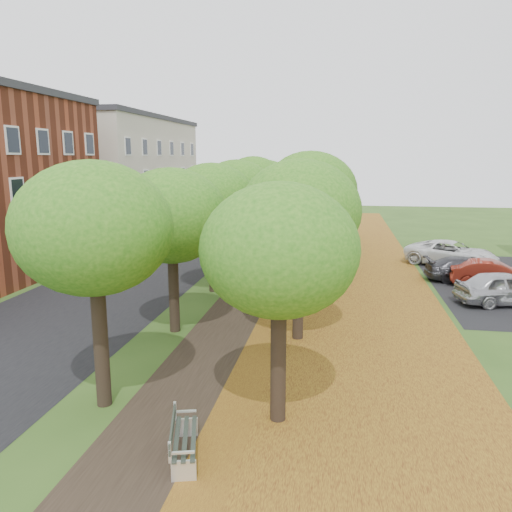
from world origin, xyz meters
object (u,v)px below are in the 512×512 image
at_px(bench, 182,438).
at_px(car_silver, 506,288).
at_px(car_grey, 467,269).
at_px(car_white, 451,253).
at_px(car_red, 493,274).

relative_size(bench, car_silver, 0.44).
height_order(car_grey, car_white, car_white).
bearing_deg(car_silver, bench, 127.69).
bearing_deg(car_grey, bench, 145.46).
bearing_deg(car_red, car_silver, -178.36).
xyz_separation_m(bench, car_red, (11.33, 17.30, 0.23)).
distance_m(car_silver, car_white, 8.48).
bearing_deg(bench, car_grey, -44.33).
distance_m(bench, car_red, 20.68).
xyz_separation_m(car_grey, car_white, (0.00, 4.06, 0.12)).
relative_size(car_silver, car_red, 1.07).
relative_size(car_red, car_grey, 0.94).
xyz_separation_m(car_red, car_white, (-1.01, 5.18, 0.08)).
height_order(car_red, car_white, car_white).
xyz_separation_m(bench, car_silver, (10.99, 14.02, 0.30)).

